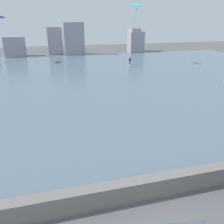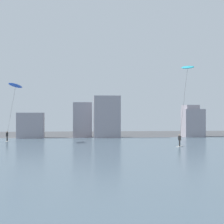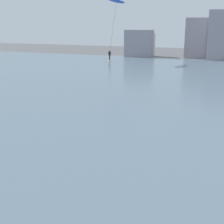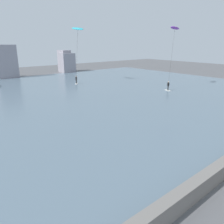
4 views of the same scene
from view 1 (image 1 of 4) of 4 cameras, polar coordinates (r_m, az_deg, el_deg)
The scene contains 5 objects.
seawall_barrier at distance 13.09m, azimuth 8.70°, elevation -17.46°, with size 60.00×0.70×1.13m, color slate.
water_bay at distance 37.20m, azimuth -7.94°, elevation 7.85°, with size 84.00×52.00×0.10m, color slate.
far_shore_buildings at distance 64.12m, azimuth -7.99°, elevation 16.34°, with size 35.29×5.36×7.91m.
kitesurfer_cyan at distance 48.33m, azimuth 5.84°, elevation 23.19°, with size 2.85×3.52×11.47m.
kitesurfer_blue at distance 54.31m, azimuth -25.42°, elevation 19.32°, with size 2.98×3.90×9.36m.
Camera 1 is at (-4.45, -5.80, 8.77)m, focal length 38.02 mm.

